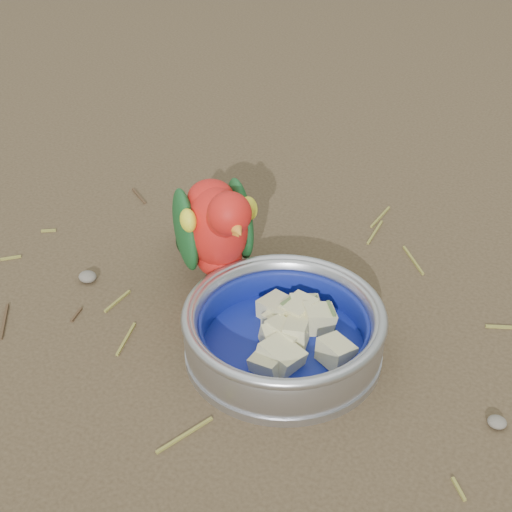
% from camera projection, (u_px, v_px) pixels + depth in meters
% --- Properties ---
extents(ground, '(60.00, 60.00, 0.00)m').
position_uv_depth(ground, '(271.00, 395.00, 0.83)').
color(ground, '#4E3E2A').
extents(food_bowl, '(0.22, 0.22, 0.02)m').
position_uv_depth(food_bowl, '(283.00, 349.00, 0.88)').
color(food_bowl, '#B2B2BA').
rests_on(food_bowl, ground).
extents(bowl_wall, '(0.22, 0.22, 0.04)m').
position_uv_depth(bowl_wall, '(284.00, 328.00, 0.86)').
color(bowl_wall, '#B2B2BA').
rests_on(bowl_wall, food_bowl).
extents(fruit_wedges, '(0.13, 0.13, 0.03)m').
position_uv_depth(fruit_wedges, '(284.00, 333.00, 0.86)').
color(fruit_wedges, beige).
rests_on(fruit_wedges, food_bowl).
extents(lory_parrot, '(0.20, 0.20, 0.16)m').
position_uv_depth(lory_parrot, '(217.00, 237.00, 0.93)').
color(lory_parrot, red).
rests_on(lory_parrot, ground).
extents(ground_debris, '(0.90, 0.80, 0.01)m').
position_uv_depth(ground_debris, '(269.00, 383.00, 0.84)').
color(ground_debris, olive).
rests_on(ground_debris, ground).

